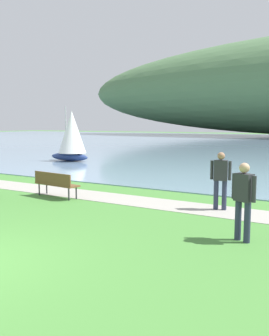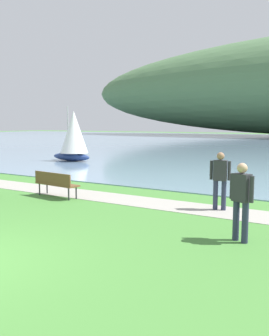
{
  "view_description": "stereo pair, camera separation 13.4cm",
  "coord_description": "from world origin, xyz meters",
  "px_view_note": "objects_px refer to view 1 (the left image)",
  "views": [
    {
      "loc": [
        6.15,
        -3.83,
        2.53
      ],
      "look_at": [
        -0.55,
        7.24,
        1.0
      ],
      "focal_mm": 40.1,
      "sensor_mm": 36.0,
      "label": 1
    },
    {
      "loc": [
        6.26,
        -3.76,
        2.53
      ],
      "look_at": [
        -0.55,
        7.24,
        1.0
      ],
      "focal_mm": 40.1,
      "sensor_mm": 36.0,
      "label": 2
    }
  ],
  "objects_px": {
    "park_bench_near_camera": "(55,183)",
    "sailboat_nearest_to_shore": "(72,135)",
    "person_at_shoreline": "(221,177)",
    "person_on_the_grass": "(243,197)"
  },
  "relations": [
    {
      "from": "park_bench_near_camera",
      "to": "sailboat_nearest_to_shore",
      "type": "relative_size",
      "value": 0.5
    },
    {
      "from": "person_at_shoreline",
      "to": "sailboat_nearest_to_shore",
      "type": "distance_m",
      "value": 15.71
    },
    {
      "from": "person_on_the_grass",
      "to": "sailboat_nearest_to_shore",
      "type": "height_order",
      "value": "sailboat_nearest_to_shore"
    },
    {
      "from": "park_bench_near_camera",
      "to": "person_on_the_grass",
      "type": "height_order",
      "value": "person_on_the_grass"
    },
    {
      "from": "park_bench_near_camera",
      "to": "person_at_shoreline",
      "type": "bearing_deg",
      "value": 11.49
    },
    {
      "from": "person_on_the_grass",
      "to": "person_at_shoreline",
      "type": "bearing_deg",
      "value": 117.52
    },
    {
      "from": "person_at_shoreline",
      "to": "person_on_the_grass",
      "type": "xyz_separation_m",
      "value": [
        1.37,
        -2.64,
        0.0
      ]
    },
    {
      "from": "park_bench_near_camera",
      "to": "sailboat_nearest_to_shore",
      "type": "height_order",
      "value": "sailboat_nearest_to_shore"
    },
    {
      "from": "person_at_shoreline",
      "to": "sailboat_nearest_to_shore",
      "type": "height_order",
      "value": "sailboat_nearest_to_shore"
    },
    {
      "from": "person_at_shoreline",
      "to": "person_on_the_grass",
      "type": "relative_size",
      "value": 1.0
    }
  ]
}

